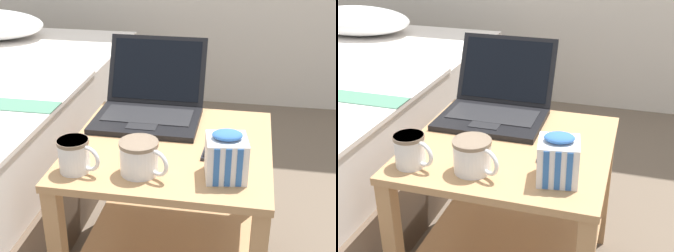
# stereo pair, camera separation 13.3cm
# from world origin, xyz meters

# --- Properties ---
(bedside_table) EXTENTS (0.60, 0.58, 0.50)m
(bedside_table) POSITION_xyz_m (0.00, 0.00, 0.32)
(bedside_table) COLOR tan
(bedside_table) RESTS_ON ground_plane
(laptop) EXTENTS (0.34, 0.36, 0.24)m
(laptop) POSITION_xyz_m (-0.10, 0.19, 0.55)
(laptop) COLOR black
(laptop) RESTS_ON bedside_table
(mug_front_left) EXTENTS (0.14, 0.10, 0.09)m
(mug_front_left) POSITION_xyz_m (-0.05, -0.18, 0.55)
(mug_front_left) COLOR white
(mug_front_left) RESTS_ON bedside_table
(mug_front_right) EXTENTS (0.12, 0.09, 0.09)m
(mug_front_right) POSITION_xyz_m (-0.22, -0.20, 0.55)
(mug_front_right) COLOR white
(mug_front_right) RESTS_ON bedside_table
(snack_bag) EXTENTS (0.12, 0.12, 0.13)m
(snack_bag) POSITION_xyz_m (0.17, -0.16, 0.56)
(snack_bag) COLOR white
(snack_bag) RESTS_ON bedside_table
(cell_phone) EXTENTS (0.09, 0.15, 0.01)m
(cell_phone) POSITION_xyz_m (0.14, -0.02, 0.50)
(cell_phone) COLOR black
(cell_phone) RESTS_ON bedside_table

